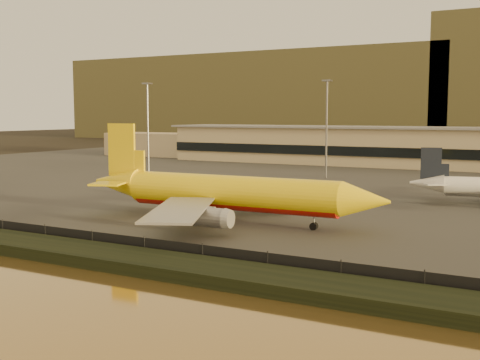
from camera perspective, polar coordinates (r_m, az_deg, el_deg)
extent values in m
plane|color=black|center=(83.42, -4.68, -5.36)|extent=(900.00, 900.00, 0.00)
cube|color=black|center=(69.99, -12.36, -7.16)|extent=(320.00, 7.00, 1.40)
cube|color=#2D2D2D|center=(170.23, 13.05, 0.48)|extent=(320.00, 220.00, 0.20)
cube|color=black|center=(72.85, -10.30, -6.10)|extent=(300.00, 0.05, 2.20)
cube|color=tan|center=(198.79, 15.39, 2.99)|extent=(160.00, 22.00, 12.00)
cube|color=black|center=(187.97, 14.61, 2.53)|extent=(160.00, 0.60, 3.00)
cube|color=gray|center=(198.55, 15.45, 4.80)|extent=(164.00, 24.00, 0.60)
cube|color=tan|center=(242.14, -6.88, 3.36)|extent=(50.00, 18.00, 9.00)
cylinder|color=slate|center=(173.60, -8.73, 4.84)|extent=(0.50, 0.50, 25.00)
cube|color=slate|center=(173.76, -8.80, 9.03)|extent=(2.20, 2.20, 0.40)
cylinder|color=slate|center=(158.22, 8.20, 4.72)|extent=(0.50, 0.50, 25.00)
cube|color=slate|center=(158.40, 8.27, 9.32)|extent=(2.20, 2.20, 0.40)
cube|color=brown|center=(448.36, 4.11, 7.61)|extent=(260.00, 160.00, 55.00)
cylinder|color=yellow|center=(91.77, -0.77, -1.13)|extent=(34.83, 6.18, 5.01)
cylinder|color=red|center=(91.88, -0.77, -1.68)|extent=(33.83, 5.05, 3.91)
cone|color=yellow|center=(84.40, 11.84, -1.92)|extent=(6.91, 5.23, 5.01)
cone|color=yellow|center=(103.39, -11.52, -0.21)|extent=(8.84, 5.30, 5.01)
cube|color=yellow|center=(102.33, -11.16, 2.82)|extent=(5.31, 0.58, 8.77)
cube|color=yellow|center=(106.19, -9.04, 0.21)|extent=(5.95, 5.91, 0.30)
cube|color=yellow|center=(98.26, -12.43, -0.35)|extent=(6.15, 6.12, 0.30)
cube|color=gray|center=(104.21, 2.11, -0.74)|extent=(13.77, 22.67, 0.30)
cylinder|color=gray|center=(100.48, 2.60, -1.79)|extent=(5.87, 2.95, 2.76)
cube|color=gray|center=(80.89, -5.72, -2.79)|extent=(14.96, 22.55, 0.30)
cylinder|color=gray|center=(82.64, -3.09, -3.55)|extent=(5.87, 2.95, 2.76)
cylinder|color=black|center=(87.23, 7.01, -4.37)|extent=(1.13, 0.91, 1.10)
cylinder|color=slate|center=(87.13, 7.02, -3.99)|extent=(0.19, 0.19, 2.25)
cylinder|color=black|center=(92.15, -3.42, -3.76)|extent=(1.13, 0.91, 1.10)
cylinder|color=slate|center=(92.06, -3.42, -3.41)|extent=(0.19, 0.19, 2.25)
cylinder|color=black|center=(96.03, -2.07, -3.34)|extent=(1.13, 0.91, 1.10)
cylinder|color=slate|center=(95.94, -2.08, -3.00)|extent=(0.19, 0.19, 2.25)
cone|color=white|center=(119.36, 17.27, -0.29)|extent=(6.75, 4.59, 3.44)
cube|color=black|center=(119.01, 17.66, 1.51)|extent=(3.77, 1.01, 6.02)
cube|color=white|center=(122.77, 17.92, -0.02)|extent=(3.80, 3.65, 0.21)
cube|color=white|center=(115.93, 17.96, -0.38)|extent=(4.60, 4.54, 0.21)
cube|color=yellow|center=(109.01, 4.03, -2.06)|extent=(4.01, 2.86, 1.65)
cube|color=white|center=(123.33, -7.87, -1.08)|extent=(4.19, 1.95, 1.87)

